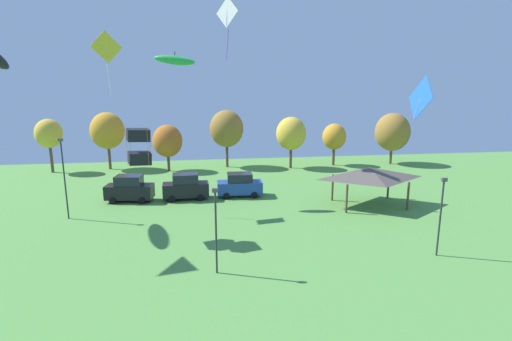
{
  "coord_description": "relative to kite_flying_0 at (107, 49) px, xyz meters",
  "views": [
    {
      "loc": [
        -3.82,
        1.25,
        11.28
      ],
      "look_at": [
        -1.99,
        14.19,
        8.38
      ],
      "focal_mm": 28.0,
      "sensor_mm": 36.0,
      "label": 1
    }
  ],
  "objects": [
    {
      "name": "kite_flying_2",
      "position": [
        10.25,
        2.33,
        3.33
      ],
      "size": [
        1.85,
        2.05,
        5.49
      ],
      "color": "white"
    },
    {
      "name": "parked_car_second_from_left",
      "position": [
        5.95,
        2.37,
        -12.73
      ],
      "size": [
        4.49,
        2.14,
        2.56
      ],
      "rotation": [
        0.0,
        0.0,
        0.05
      ],
      "color": "black",
      "rests_on": "ground"
    },
    {
      "name": "kite_flying_0",
      "position": [
        0.0,
        0.0,
        0.0
      ],
      "size": [
        2.3,
        1.44,
        5.4
      ],
      "color": "yellow"
    },
    {
      "name": "treeline_tree_1",
      "position": [
        -4.43,
        17.92,
        -8.89
      ],
      "size": [
        4.33,
        4.33,
        7.49
      ],
      "color": "brown",
      "rests_on": "ground"
    },
    {
      "name": "treeline_tree_2",
      "position": [
        3.36,
        15.65,
        -10.06
      ],
      "size": [
        3.76,
        3.76,
        6.0
      ],
      "color": "brown",
      "rests_on": "ground"
    },
    {
      "name": "light_post_1",
      "position": [
        22.85,
        -13.2,
        -10.93
      ],
      "size": [
        0.36,
        0.2,
        5.31
      ],
      "color": "#2D2D33",
      "rests_on": "ground"
    },
    {
      "name": "light_post_0",
      "position": [
        8.25,
        -13.66,
        -10.93
      ],
      "size": [
        0.36,
        0.2,
        5.3
      ],
      "color": "#2D2D33",
      "rests_on": "ground"
    },
    {
      "name": "light_post_2",
      "position": [
        -3.72,
        -2.07,
        -10.15
      ],
      "size": [
        0.36,
        0.2,
        6.84
      ],
      "color": "#2D2D33",
      "rests_on": "ground"
    },
    {
      "name": "parked_car_third_from_left",
      "position": [
        11.29,
        2.67,
        -12.8
      ],
      "size": [
        4.52,
        2.19,
        2.38
      ],
      "rotation": [
        0.0,
        0.0,
        -0.03
      ],
      "color": "#234299",
      "rests_on": "ground"
    },
    {
      "name": "treeline_tree_4",
      "position": [
        19.42,
        15.29,
        -9.35
      ],
      "size": [
        3.96,
        3.96,
        6.82
      ],
      "color": "brown",
      "rests_on": "ground"
    },
    {
      "name": "park_pavilion",
      "position": [
        22.93,
        -1.95,
        -10.89
      ],
      "size": [
        7.42,
        4.94,
        3.6
      ],
      "color": "brown",
      "rests_on": "ground"
    },
    {
      "name": "kite_flying_9",
      "position": [
        23.72,
        -8.05,
        -3.81
      ],
      "size": [
        0.95,
        3.42,
        3.35
      ],
      "color": "blue"
    },
    {
      "name": "kite_flying_4",
      "position": [
        5.44,
        1.6,
        -0.78
      ],
      "size": [
        3.8,
        1.38,
        1.35
      ],
      "color": "green"
    },
    {
      "name": "parked_car_leftmost",
      "position": [
        0.6,
        2.42,
        -12.73
      ],
      "size": [
        4.63,
        2.48,
        2.56
      ],
      "rotation": [
        0.0,
        0.0,
        -0.13
      ],
      "color": "black",
      "rests_on": "ground"
    },
    {
      "name": "treeline_tree_3",
      "position": [
        11.04,
        17.18,
        -8.78
      ],
      "size": [
        4.49,
        4.49,
        7.68
      ],
      "color": "brown",
      "rests_on": "ground"
    },
    {
      "name": "treeline_tree_0",
      "position": [
        -11.29,
        16.87,
        -9.01
      ],
      "size": [
        3.29,
        3.29,
        6.81
      ],
      "color": "brown",
      "rests_on": "ground"
    },
    {
      "name": "treeline_tree_5",
      "position": [
        25.7,
        16.25,
        -10.02
      ],
      "size": [
        3.24,
        3.24,
        5.76
      ],
      "color": "brown",
      "rests_on": "ground"
    },
    {
      "name": "treeline_tree_6",
      "position": [
        34.0,
        16.03,
        -9.48
      ],
      "size": [
        4.78,
        4.78,
        7.13
      ],
      "color": "brown",
      "rests_on": "ground"
    },
    {
      "name": "kite_flying_8",
      "position": [
        3.18,
        -7.24,
        -7.14
      ],
      "size": [
        1.87,
        1.84,
        2.55
      ],
      "color": "black"
    }
  ]
}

